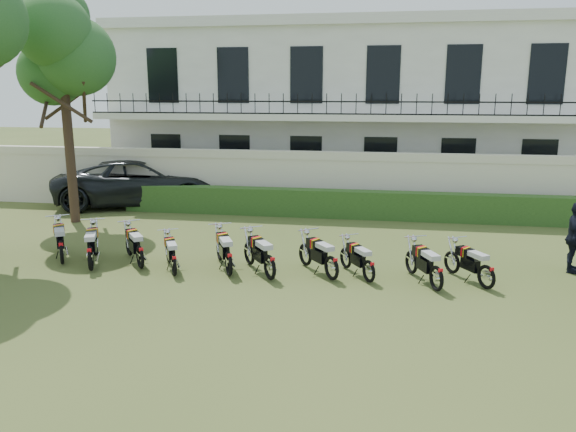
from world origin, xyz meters
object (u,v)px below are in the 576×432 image
object	(u,v)px
motorcycle_9	(487,271)
tree_west_near	(62,48)
suv	(142,182)
motorcycle_7	(369,266)
motorcycle_2	(140,252)
motorcycle_5	(270,261)
officer_5	(575,238)
motorcycle_0	(61,247)
motorcycle_1	(90,253)
motorcycle_3	(174,260)
motorcycle_4	(229,258)
motorcycle_6	(332,262)
motorcycle_8	(437,272)

from	to	relation	value
motorcycle_9	tree_west_near	bearing A→B (deg)	127.69
motorcycle_9	suv	distance (m)	14.38
suv	motorcycle_7	bearing A→B (deg)	-147.95
motorcycle_2	motorcycle_5	xyz separation A→B (m)	(3.47, -0.31, 0.01)
motorcycle_2	officer_5	distance (m)	11.06
motorcycle_0	motorcycle_1	xyz separation A→B (m)	(1.04, -0.39, 0.00)
motorcycle_3	motorcycle_7	bearing A→B (deg)	-24.31
motorcycle_2	motorcycle_1	bearing A→B (deg)	160.17
motorcycle_1	suv	distance (m)	8.56
motorcycle_3	motorcycle_4	distance (m)	1.37
tree_west_near	motorcycle_0	bearing A→B (deg)	-64.26
motorcycle_2	motorcycle_6	distance (m)	4.96
motorcycle_1	motorcycle_4	bearing A→B (deg)	-20.32
motorcycle_1	suv	xyz separation A→B (m)	(-2.21, 8.26, 0.42)
tree_west_near	officer_5	bearing A→B (deg)	-11.23
motorcycle_1	motorcycle_9	bearing A→B (deg)	-21.78
tree_west_near	motorcycle_3	distance (m)	9.26
motorcycle_1	suv	size ratio (longest dim) A/B	0.28
motorcycle_3	motorcycle_9	world-z (taller)	motorcycle_9
motorcycle_5	motorcycle_4	bearing A→B (deg)	137.92
motorcycle_3	motorcycle_2	bearing A→B (deg)	131.81
motorcycle_6	motorcycle_9	xyz separation A→B (m)	(3.60, -0.03, -0.02)
motorcycle_4	motorcycle_3	bearing A→B (deg)	163.18
motorcycle_0	motorcycle_5	size ratio (longest dim) A/B	1.03
motorcycle_4	motorcycle_9	bearing A→B (deg)	-25.21
motorcycle_1	motorcycle_3	world-z (taller)	motorcycle_1
motorcycle_2	motorcycle_7	xyz separation A→B (m)	(5.85, -0.09, -0.05)
motorcycle_3	motorcycle_9	xyz separation A→B (m)	(7.49, 0.29, 0.02)
motorcycle_2	suv	world-z (taller)	suv
motorcycle_1	motorcycle_5	distance (m)	4.65
motorcycle_0	motorcycle_3	xyz separation A→B (m)	(3.28, -0.42, -0.06)
motorcycle_2	motorcycle_4	size ratio (longest dim) A/B	0.87
motorcycle_1	motorcycle_2	distance (m)	1.23
motorcycle_5	motorcycle_6	bearing A→B (deg)	-25.62
motorcycle_4	motorcycle_5	world-z (taller)	motorcycle_4
motorcycle_1	motorcycle_3	bearing A→B (deg)	-24.01
motorcycle_3	motorcycle_9	bearing A→B (deg)	-25.72
motorcycle_1	motorcycle_4	world-z (taller)	motorcycle_1
motorcycle_0	officer_5	xyz separation A→B (m)	(13.15, 1.59, 0.41)
motorcycle_6	motorcycle_7	xyz separation A→B (m)	(0.90, -0.02, -0.04)
motorcycle_4	officer_5	size ratio (longest dim) A/B	1.00
motorcycle_0	motorcycle_2	distance (m)	2.22
motorcycle_9	motorcycle_3	bearing A→B (deg)	150.04
motorcycle_6	officer_5	size ratio (longest dim) A/B	0.86
motorcycle_4	motorcycle_5	size ratio (longest dim) A/B	1.09
motorcycle_3	motorcycle_7	world-z (taller)	motorcycle_3
motorcycle_9	motorcycle_2	bearing A→B (deg)	147.14
motorcycle_5	officer_5	distance (m)	7.72
motorcycle_4	officer_5	distance (m)	8.72
motorcycle_3	motorcycle_8	distance (m)	6.34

